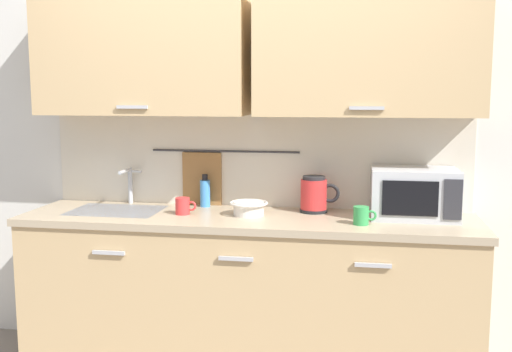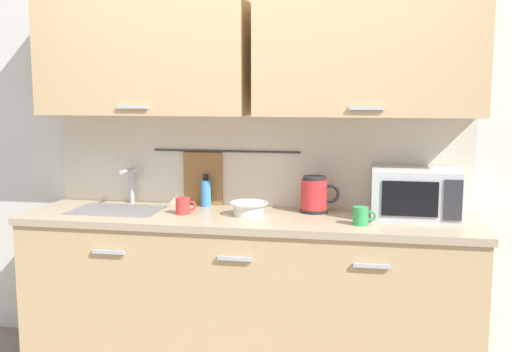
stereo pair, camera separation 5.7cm
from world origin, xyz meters
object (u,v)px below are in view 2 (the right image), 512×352
Objects in this scene: mug_by_kettle at (361,216)px; microwave at (415,194)px; mug_near_sink at (183,206)px; mixing_bowl at (249,207)px; electric_kettle at (315,195)px; dish_soap_bottle at (206,192)px.

microwave is at bearing 39.21° from mug_by_kettle.
mug_near_sink is 0.56× the size of mixing_bowl.
mug_by_kettle is at bearing -47.25° from electric_kettle.
mug_near_sink is (-1.27, -0.13, -0.09)m from microwave.
electric_kettle is 0.75m from mug_near_sink.
dish_soap_bottle is at bearing 145.49° from mixing_bowl.
mug_near_sink is at bearing -174.02° from microwave.
microwave is 2.03× the size of electric_kettle.
mug_by_kettle is at bearing -20.33° from dish_soap_bottle.
mug_by_kettle is (-0.28, -0.23, -0.09)m from microwave.
mixing_bowl is at bearing -34.51° from dish_soap_bottle.
mixing_bowl is 0.63m from mug_by_kettle.
microwave is 3.83× the size of mug_by_kettle.
mixing_bowl is at bearing 5.73° from mug_near_sink.
mixing_bowl is (0.37, 0.04, -0.00)m from mug_near_sink.
dish_soap_bottle is 0.99m from mug_by_kettle.
mug_near_sink is at bearing -174.27° from mixing_bowl.
mug_near_sink is at bearing -165.11° from electric_kettle.
electric_kettle is (-0.55, 0.06, -0.03)m from microwave.
dish_soap_bottle is 1.63× the size of mug_by_kettle.
dish_soap_bottle is 1.63× the size of mug_near_sink.
mixing_bowl is at bearing -156.33° from electric_kettle.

